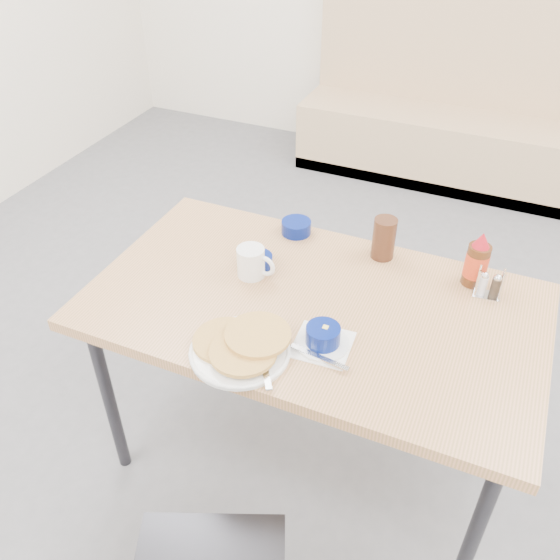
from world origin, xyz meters
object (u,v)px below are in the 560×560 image
at_px(amber_tumbler, 384,238).
at_px(creamer_bowl, 296,227).
at_px(dining_table, 313,317).
at_px(syrup_bottle, 477,262).
at_px(butter_bowl, 257,262).
at_px(booth_bench, 448,124).
at_px(coffee_mug, 252,262).
at_px(condiment_caddy, 489,286).
at_px(grits_setting, 323,338).
at_px(pancake_plate, 241,347).

bearing_deg(amber_tumbler, creamer_bowl, 176.79).
distance_m(dining_table, syrup_bottle, 0.55).
distance_m(butter_bowl, syrup_bottle, 0.70).
relative_size(booth_bench, syrup_bottle, 9.93).
bearing_deg(coffee_mug, booth_bench, 84.66).
xyz_separation_m(coffee_mug, amber_tumbler, (0.36, 0.27, 0.02)).
distance_m(dining_table, amber_tumbler, 0.37).
xyz_separation_m(butter_bowl, condiment_caddy, (0.72, 0.15, 0.01)).
xyz_separation_m(booth_bench, dining_table, (0.00, -2.53, 0.35)).
bearing_deg(condiment_caddy, amber_tumbler, 162.81).
xyz_separation_m(grits_setting, creamer_bowl, (-0.29, 0.51, -0.01)).
distance_m(butter_bowl, condiment_caddy, 0.74).
bearing_deg(condiment_caddy, butter_bowl, -173.71).
bearing_deg(amber_tumbler, butter_bowl, -148.12).
xyz_separation_m(dining_table, coffee_mug, (-0.23, 0.05, 0.11)).
relative_size(amber_tumbler, syrup_bottle, 0.77).
bearing_deg(syrup_bottle, butter_bowl, -163.44).
height_order(butter_bowl, condiment_caddy, condiment_caddy).
height_order(pancake_plate, butter_bowl, pancake_plate).
bearing_deg(dining_table, syrup_bottle, 34.12).
bearing_deg(coffee_mug, condiment_caddy, 15.46).
bearing_deg(butter_bowl, amber_tumbler, 31.88).
bearing_deg(grits_setting, creamer_bowl, 119.64).
relative_size(dining_table, grits_setting, 7.43).
xyz_separation_m(grits_setting, condiment_caddy, (0.40, 0.42, 0.01)).
bearing_deg(coffee_mug, amber_tumbler, 37.22).
bearing_deg(pancake_plate, booth_bench, 87.84).
xyz_separation_m(condiment_caddy, syrup_bottle, (-0.05, 0.05, 0.05)).
relative_size(booth_bench, grits_setting, 10.09).
relative_size(dining_table, pancake_plate, 4.84).
relative_size(grits_setting, creamer_bowl, 1.77).
distance_m(coffee_mug, amber_tumbler, 0.45).
xyz_separation_m(booth_bench, butter_bowl, (-0.24, -2.44, 0.43)).
bearing_deg(syrup_bottle, grits_setting, -126.37).
relative_size(coffee_mug, syrup_bottle, 0.70).
xyz_separation_m(amber_tumbler, condiment_caddy, (0.36, -0.07, -0.04)).
bearing_deg(butter_bowl, condiment_caddy, 11.86).
bearing_deg(grits_setting, booth_bench, 91.97).
height_order(booth_bench, pancake_plate, booth_bench).
relative_size(booth_bench, coffee_mug, 14.22).
distance_m(pancake_plate, grits_setting, 0.23).
bearing_deg(booth_bench, grits_setting, -88.03).
relative_size(butter_bowl, syrup_bottle, 0.53).
relative_size(coffee_mug, creamer_bowl, 1.25).
bearing_deg(pancake_plate, amber_tumbler, 68.94).
height_order(pancake_plate, coffee_mug, coffee_mug).
bearing_deg(creamer_bowl, dining_table, -59.89).
height_order(dining_table, creamer_bowl, creamer_bowl).
xyz_separation_m(booth_bench, syrup_bottle, (0.44, -2.24, 0.49)).
height_order(pancake_plate, grits_setting, grits_setting).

